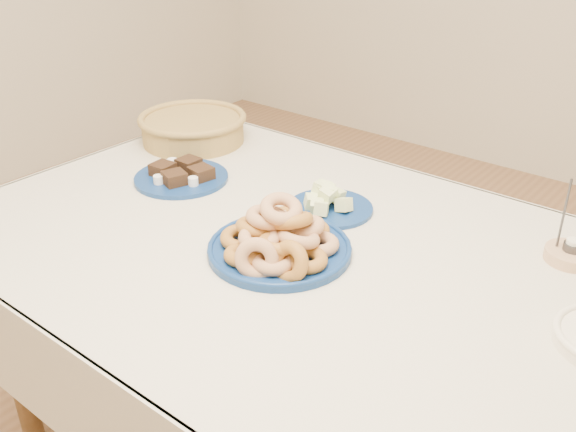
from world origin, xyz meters
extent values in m
cylinder|color=brown|center=(-0.70, 0.40, 0.36)|extent=(0.06, 0.06, 0.72)
cylinder|color=brown|center=(-0.70, -0.40, 0.36)|extent=(0.06, 0.06, 0.72)
cube|color=beige|center=(0.00, 0.00, 0.74)|extent=(1.70, 1.10, 0.02)
cube|color=beige|center=(0.00, 0.55, 0.61)|extent=(1.70, 0.01, 0.28)
cube|color=beige|center=(0.00, -0.55, 0.61)|extent=(1.70, 0.01, 0.28)
cube|color=beige|center=(-0.85, 0.00, 0.61)|extent=(0.01, 1.10, 0.28)
cylinder|color=navy|center=(-0.02, -0.05, 0.76)|extent=(0.42, 0.42, 0.02)
torus|color=navy|center=(-0.02, -0.05, 0.77)|extent=(0.43, 0.43, 0.01)
torus|color=#B2744A|center=(0.05, -0.01, 0.78)|extent=(0.11, 0.11, 0.03)
torus|color=brown|center=(0.00, 0.03, 0.78)|extent=(0.13, 0.13, 0.03)
torus|color=brown|center=(-0.07, 0.03, 0.78)|extent=(0.13, 0.13, 0.04)
torus|color=#B2744A|center=(-0.11, -0.03, 0.78)|extent=(0.13, 0.12, 0.04)
torus|color=brown|center=(-0.10, -0.10, 0.78)|extent=(0.12, 0.12, 0.04)
torus|color=brown|center=(-0.04, -0.14, 0.78)|extent=(0.10, 0.10, 0.04)
torus|color=#B2744A|center=(0.02, -0.13, 0.78)|extent=(0.11, 0.12, 0.03)
torus|color=brown|center=(0.07, -0.08, 0.78)|extent=(0.11, 0.11, 0.04)
torus|color=#B2744A|center=(0.02, -0.01, 0.81)|extent=(0.12, 0.12, 0.05)
torus|color=brown|center=(-0.03, 0.00, 0.81)|extent=(0.13, 0.12, 0.05)
torus|color=#B2744A|center=(-0.07, -0.03, 0.81)|extent=(0.12, 0.12, 0.04)
torus|color=brown|center=(-0.07, -0.08, 0.81)|extent=(0.10, 0.11, 0.05)
torus|color=#B2744A|center=(-0.03, -0.11, 0.81)|extent=(0.13, 0.13, 0.04)
torus|color=brown|center=(0.01, -0.10, 0.81)|extent=(0.13, 0.13, 0.04)
torus|color=#B2744A|center=(0.03, -0.06, 0.81)|extent=(0.10, 0.10, 0.05)
torus|color=brown|center=(0.01, -0.04, 0.84)|extent=(0.13, 0.13, 0.06)
torus|color=#B2744A|center=(-0.05, -0.07, 0.84)|extent=(0.13, 0.14, 0.04)
torus|color=#B2744A|center=(-0.01, -0.06, 0.87)|extent=(0.13, 0.13, 0.06)
torus|color=#B2744A|center=(0.01, -0.16, 0.80)|extent=(0.11, 0.10, 0.10)
torus|color=brown|center=(0.07, -0.13, 0.79)|extent=(0.10, 0.07, 0.10)
cylinder|color=navy|center=(-0.06, 0.19, 0.76)|extent=(0.27, 0.27, 0.01)
cube|color=#D9EF97|center=(-0.06, 0.22, 0.78)|extent=(0.04, 0.04, 0.04)
cube|color=#D9EF97|center=(-0.02, 0.19, 0.78)|extent=(0.04, 0.04, 0.05)
cube|color=#D9EF97|center=(-0.05, 0.14, 0.78)|extent=(0.05, 0.05, 0.04)
cube|color=#D9EF97|center=(-0.06, 0.18, 0.80)|extent=(0.05, 0.05, 0.04)
cube|color=#D9EF97|center=(-0.07, 0.19, 0.80)|extent=(0.05, 0.05, 0.04)
cube|color=#D9EF97|center=(-0.09, 0.19, 0.80)|extent=(0.04, 0.04, 0.04)
cube|color=#D9EF97|center=(-0.06, 0.18, 0.80)|extent=(0.05, 0.05, 0.04)
cube|color=#D9EF97|center=(-0.05, 0.17, 0.80)|extent=(0.04, 0.04, 0.05)
cube|color=#D9EF97|center=(-0.08, 0.17, 0.78)|extent=(0.04, 0.04, 0.04)
cube|color=#D9EF97|center=(-0.06, 0.14, 0.78)|extent=(0.05, 0.05, 0.04)
cube|color=#D9EF97|center=(-0.08, 0.19, 0.80)|extent=(0.04, 0.04, 0.04)
cube|color=#D9EF97|center=(-0.09, 0.15, 0.78)|extent=(0.05, 0.05, 0.04)
cylinder|color=navy|center=(-0.49, 0.08, 0.76)|extent=(0.30, 0.30, 0.01)
cube|color=black|center=(-0.54, 0.06, 0.78)|extent=(0.06, 0.06, 0.03)
cube|color=black|center=(-0.47, 0.03, 0.78)|extent=(0.07, 0.07, 0.03)
cube|color=black|center=(-0.51, 0.13, 0.78)|extent=(0.06, 0.06, 0.03)
cube|color=black|center=(-0.43, 0.10, 0.78)|extent=(0.07, 0.07, 0.03)
cylinder|color=white|center=(-0.56, 0.11, 0.77)|extent=(0.03, 0.03, 0.02)
cylinder|color=white|center=(-0.50, 0.01, 0.77)|extent=(0.03, 0.03, 0.02)
cylinder|color=white|center=(-0.42, 0.06, 0.77)|extent=(0.03, 0.03, 0.02)
cylinder|color=olive|center=(-0.68, 0.31, 0.79)|extent=(0.34, 0.34, 0.08)
torus|color=olive|center=(-0.68, 0.31, 0.83)|extent=(0.36, 0.36, 0.02)
cylinder|color=tan|center=(0.50, 0.33, 0.76)|extent=(0.12, 0.12, 0.03)
cylinder|color=#3D3D42|center=(0.50, 0.33, 0.79)|extent=(0.04, 0.04, 0.02)
cylinder|color=white|center=(0.50, 0.33, 0.80)|extent=(0.04, 0.04, 0.01)
cylinder|color=#3D3D42|center=(0.47, 0.32, 0.86)|extent=(0.01, 0.01, 0.16)
camera|label=1|loc=(0.78, -1.02, 1.50)|focal=40.00mm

